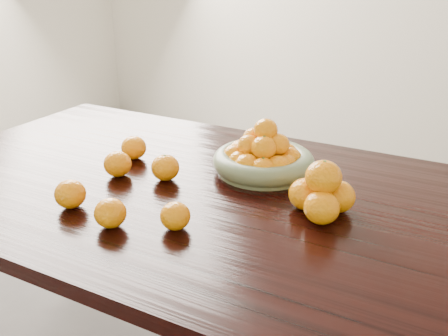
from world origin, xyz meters
The scene contains 9 objects.
dining_table centered at (0.00, 0.00, 0.66)m, with size 2.00×1.00×0.75m.
fruit_bowl centered at (-0.01, 0.17, 0.80)m, with size 0.30×0.30×0.16m.
orange_pyramid centered at (0.22, 0.00, 0.81)m, with size 0.16×0.16×0.14m.
loose_orange_0 centered at (-0.23, -0.01, 0.79)m, with size 0.08×0.08×0.07m, color #FF9907.
loose_orange_1 centered at (-0.19, -0.29, 0.79)m, with size 0.08×0.08×0.07m, color #FF9907.
loose_orange_2 centered at (-0.05, -0.23, 0.78)m, with size 0.07×0.07×0.07m, color #FF9907.
loose_orange_3 centered at (-0.41, 0.08, 0.79)m, with size 0.08×0.08×0.07m, color #FF9907.
loose_orange_4 centered at (-0.34, -0.26, 0.79)m, with size 0.08×0.08×0.07m, color #FF9907.
loose_orange_5 centered at (-0.37, -0.05, 0.79)m, with size 0.08×0.08×0.07m, color #FF9907.
Camera 1 is at (0.52, -1.06, 1.33)m, focal length 40.00 mm.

